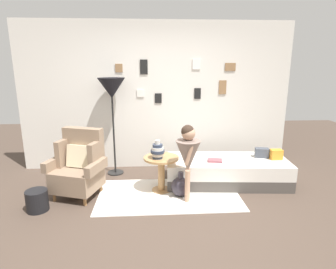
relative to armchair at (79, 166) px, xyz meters
The scene contains 14 objects.
ground_plane 1.46m from the armchair, 34.64° to the right, with size 12.00×12.00×0.00m, color #4C3D33.
gallery_wall 1.85m from the armchair, 45.09° to the left, with size 4.80×0.12×2.60m.
rug 1.37m from the armchair, ahead, with size 2.05×1.14×0.01m, color silver.
armchair is the anchor object (origin of this frame).
daybed 2.28m from the armchair, ahead, with size 1.96×0.95×0.40m.
pillow_head 3.03m from the armchair, ahead, with size 0.18×0.12×0.16m, color orange.
pillow_mid 2.85m from the armchair, ahead, with size 0.21×0.12×0.15m, color #474C56.
side_table 1.19m from the armchair, ahead, with size 0.52×0.52×0.54m.
vase_striped 1.16m from the armchair, ahead, with size 0.20×0.20×0.27m.
floor_lamp 1.35m from the armchair, 62.70° to the left, with size 0.45×0.45×1.65m.
person_child 1.59m from the armchair, 10.61° to the right, with size 0.34×0.34×1.09m.
book_on_daybed 2.04m from the armchair, ahead, with size 0.22×0.16×0.03m, color #904E57.
demijohn_near 1.50m from the armchair, ahead, with size 0.28×0.28×0.37m.
magazine_basket 0.71m from the armchair, 135.17° to the right, with size 0.28×0.28×0.28m, color black.
Camera 1 is at (-0.11, -3.11, 1.87)m, focal length 30.07 mm.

